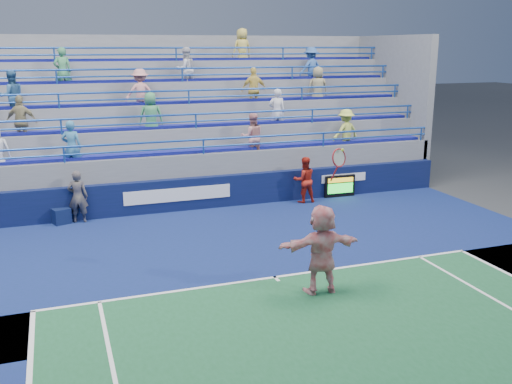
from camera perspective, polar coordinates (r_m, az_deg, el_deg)
name	(u,v)px	position (r m, az deg, el deg)	size (l,w,h in m)	color
ground	(275,278)	(13.88, 1.90, -8.59)	(120.00, 120.00, 0.00)	#333538
sponsor_wall	(206,192)	(19.58, -5.01, -0.04)	(18.00, 0.32, 1.10)	#0A1538
bleacher_stand	(181,146)	(22.97, -7.47, 4.58)	(18.00, 5.60, 6.13)	slate
serve_speed_board	(340,186)	(21.20, 8.37, 0.59)	(1.18, 0.16, 0.82)	black
judge_chair	(61,215)	(18.89, -18.95, -2.16)	(0.65, 0.66, 0.90)	#0C163B
tennis_player	(322,249)	(12.83, 6.58, -5.69)	(1.94, 0.72, 3.29)	white
line_judge	(78,197)	(18.69, -17.38, -0.46)	(0.61, 0.40, 1.68)	#131635
ball_girl	(304,180)	(20.22, 4.84, 1.21)	(0.80, 0.62, 1.65)	#A71E13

